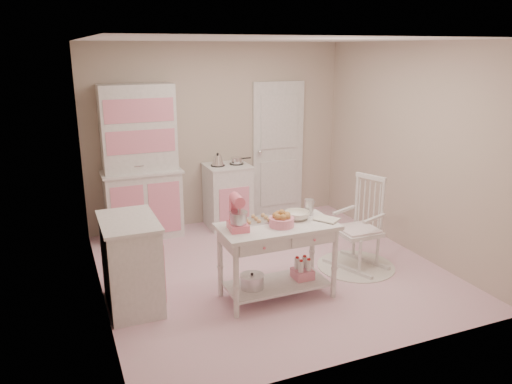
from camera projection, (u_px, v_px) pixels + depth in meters
room_shell at (272, 131)px, 5.43m from camera, size 3.84×3.84×2.62m
door at (278, 150)px, 7.61m from camera, size 0.82×0.05×2.04m
hutch at (141, 163)px, 6.65m from camera, size 1.06×0.50×2.08m
stove at (228, 196)px, 7.21m from camera, size 0.62×0.57×0.92m
base_cabinet at (131, 263)px, 4.95m from camera, size 0.54×0.84×0.92m
lace_rug at (356, 266)px, 5.97m from camera, size 0.92×0.92×0.01m
rocking_chair at (358, 223)px, 5.82m from camera, size 0.71×0.84×1.10m
work_table at (277, 261)px, 5.14m from camera, size 1.20×0.60×0.80m
stand_mixer at (238, 213)px, 4.85m from camera, size 0.23×0.30×0.34m
cookie_tray at (257, 220)px, 5.14m from camera, size 0.34×0.24×0.02m
bread_basket at (282, 222)px, 4.98m from camera, size 0.25×0.25×0.09m
mixing_bowl at (297, 215)px, 5.19m from camera, size 0.26×0.26×0.08m
metal_pitcher at (309, 207)px, 5.31m from camera, size 0.10×0.10×0.17m
recipe_book at (323, 222)px, 5.09m from camera, size 0.28×0.30×0.02m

